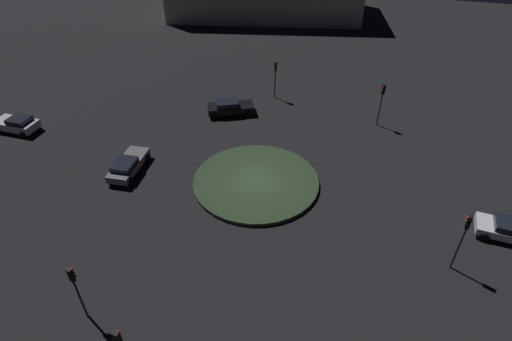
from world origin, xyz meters
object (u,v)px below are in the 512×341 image
at_px(car_white, 510,230).
at_px(car_silver, 17,124).
at_px(traffic_light_southeast, 382,97).
at_px(traffic_light_south, 464,232).
at_px(car_black, 230,107).
at_px(traffic_light_east, 275,73).
at_px(car_grey, 128,165).
at_px(traffic_light_northwest, 75,283).

distance_m(car_white, car_silver, 41.37).
bearing_deg(car_silver, car_white, 177.28).
height_order(car_white, traffic_light_southeast, traffic_light_southeast).
height_order(car_white, traffic_light_south, traffic_light_south).
relative_size(car_black, car_white, 1.11).
height_order(car_black, traffic_light_east, traffic_light_east).
height_order(car_grey, traffic_light_northwest, traffic_light_northwest).
bearing_deg(traffic_light_south, car_grey, 11.02).
bearing_deg(traffic_light_east, traffic_light_northwest, -15.74).
distance_m(traffic_light_east, traffic_light_northwest, 28.65).
xyz_separation_m(traffic_light_east, traffic_light_south, (-19.40, -15.80, 0.29)).
bearing_deg(traffic_light_northwest, traffic_light_east, 15.17).
relative_size(traffic_light_northwest, traffic_light_southeast, 0.95).
xyz_separation_m(car_silver, traffic_light_northwest, (-15.60, -17.35, 2.06)).
xyz_separation_m(car_white, traffic_light_east, (15.65, 19.76, 2.10)).
height_order(car_white, car_silver, car_silver).
bearing_deg(traffic_light_southeast, traffic_light_east, -68.08).
distance_m(car_black, traffic_light_northwest, 23.92).
distance_m(car_black, car_white, 25.77).
bearing_deg(car_white, traffic_light_northwest, -146.25).
distance_m(traffic_light_northwest, traffic_light_southeast, 29.43).
distance_m(traffic_light_northwest, traffic_light_south, 21.86).
xyz_separation_m(traffic_light_east, traffic_light_northwest, (-28.35, 4.15, 0.02)).
height_order(traffic_light_northwest, traffic_light_southeast, traffic_light_southeast).
height_order(traffic_light_east, traffic_light_southeast, traffic_light_southeast).
height_order(traffic_light_northwest, traffic_light_south, traffic_light_south).
xyz_separation_m(car_black, traffic_light_south, (-14.87, -19.28, 2.33)).
relative_size(car_black, traffic_light_northwest, 1.23).
height_order(car_silver, traffic_light_south, traffic_light_south).
distance_m(car_white, car_grey, 28.20).
bearing_deg(traffic_light_southeast, car_grey, -18.81).
bearing_deg(traffic_light_east, traffic_light_south, 31.73).
bearing_deg(car_grey, car_black, -27.28).
bearing_deg(car_white, traffic_light_east, 147.41).
bearing_deg(traffic_light_south, car_silver, 9.41).
bearing_deg(traffic_light_southeast, traffic_light_northwest, 7.01).
bearing_deg(car_white, traffic_light_southeast, 131.34).
xyz_separation_m(car_black, car_grey, (-11.25, 4.96, -0.05)).
bearing_deg(car_silver, traffic_light_east, -148.03).
height_order(traffic_light_east, traffic_light_south, traffic_light_south).
distance_m(traffic_light_south, traffic_light_southeast, 17.27).
bearing_deg(car_white, car_silver, -178.24).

